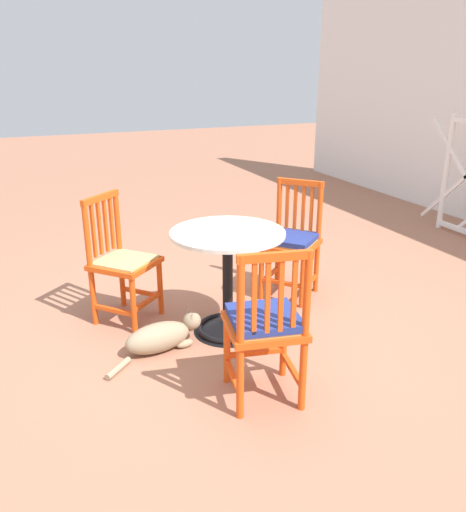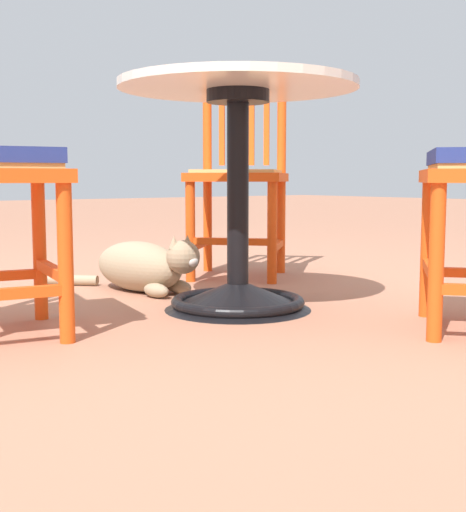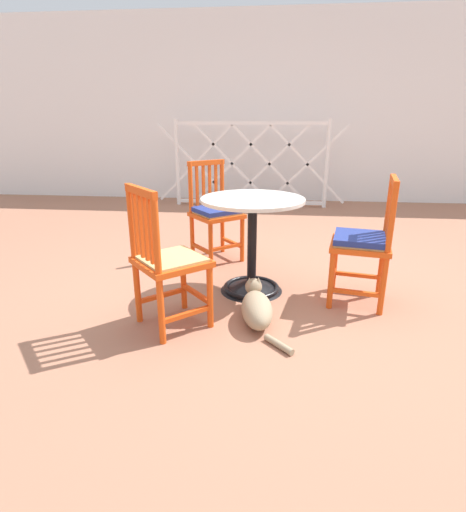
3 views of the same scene
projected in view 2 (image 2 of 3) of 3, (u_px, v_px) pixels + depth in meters
name	position (u px, v px, depth m)	size (l,w,h in m)	color
ground_plane	(197.00, 313.00, 2.18)	(24.00, 24.00, 0.00)	#A36B51
cafe_table	(238.00, 223.00, 2.21)	(0.76, 0.76, 0.73)	black
orange_chair_facing_out	(239.00, 177.00, 2.97)	(0.56, 0.56, 0.91)	#E04C14
tabby_cat	(145.00, 267.00, 2.57)	(0.36, 0.70, 0.23)	#9E896B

